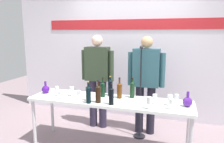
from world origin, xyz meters
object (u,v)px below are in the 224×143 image
decanter_blue_right (187,101)px  wine_glass_left_1 (57,89)px  wine_bottle_0 (98,93)px  wine_bottle_5 (110,87)px  wine_glass_right_4 (171,102)px  wine_glass_right_0 (177,97)px  wine_glass_right_1 (170,98)px  wine_bottle_7 (88,94)px  wine_glass_right_2 (155,97)px  decanter_blue_left (46,89)px  wine_glass_left_0 (72,89)px  wine_bottle_4 (119,90)px  wine_bottle_3 (111,95)px  display_table (109,104)px  presenter_right (146,79)px  wine_glass_left_3 (78,93)px  wine_bottle_2 (103,89)px  presenter_left (98,75)px  wine_glass_right_3 (149,100)px  microphone_stand (140,108)px  wine_bottle_6 (88,93)px  wine_glass_left_2 (60,93)px  wine_bottle_1 (132,89)px

decanter_blue_right → wine_glass_left_1: size_ratio=1.39×
wine_bottle_0 → wine_bottle_5: wine_bottle_0 is taller
wine_glass_right_4 → decanter_blue_right: bearing=40.8°
wine_bottle_0 → wine_glass_right_0: 1.08m
wine_glass_right_1 → wine_bottle_5: bearing=167.2°
wine_bottle_7 → wine_glass_right_2: wine_bottle_7 is taller
decanter_blue_left → wine_glass_right_2: decanter_blue_left is taller
wine_glass_left_0 → wine_bottle_4: bearing=9.9°
decanter_blue_right → wine_bottle_5: (-1.14, 0.18, 0.07)m
wine_bottle_3 → wine_glass_right_2: wine_bottle_3 is taller
display_table → wine_glass_right_1: 0.89m
display_table → decanter_blue_right: decanter_blue_right is taller
wine_bottle_5 → presenter_right: bearing=45.1°
decanter_blue_right → wine_bottle_0: wine_bottle_0 is taller
wine_glass_left_3 → wine_glass_right_4: wine_glass_right_4 is taller
wine_bottle_2 → wine_glass_left_1: size_ratio=2.01×
decanter_blue_right → presenter_left: bearing=156.4°
decanter_blue_right → wine_glass_right_3: bearing=-152.4°
presenter_right → microphone_stand: (-0.06, -0.19, -0.45)m
display_table → wine_glass_right_3: size_ratio=14.65×
decanter_blue_right → wine_glass_left_3: bearing=-174.1°
decanter_blue_right → wine_bottle_5: size_ratio=0.67×
decanter_blue_right → wine_glass_right_1: 0.23m
presenter_left → wine_glass_left_0: bearing=-102.9°
decanter_blue_left → wine_glass_left_3: (0.66, -0.16, 0.03)m
microphone_stand → wine_bottle_6: bearing=-135.9°
wine_bottle_7 → wine_glass_right_3: size_ratio=1.80×
decanter_blue_right → wine_glass_right_0: (-0.14, 0.05, 0.03)m
wine_bottle_6 → wine_glass_right_4: wine_bottle_6 is taller
wine_glass_left_2 → display_table: bearing=14.1°
wine_bottle_1 → wine_glass_right_4: bearing=-31.0°
wine_bottle_7 → wine_glass_left_2: 0.49m
decanter_blue_left → wine_bottle_0: size_ratio=0.60×
wine_glass_right_1 → wine_bottle_1: bearing=160.6°
wine_bottle_1 → wine_bottle_3: 0.45m
display_table → wine_bottle_6: size_ratio=8.52×
decanter_blue_left → wine_bottle_5: size_ratio=0.63×
wine_bottle_3 → wine_glass_right_4: size_ratio=2.08×
wine_glass_right_0 → wine_glass_right_2: size_ratio=1.01×
presenter_left → wine_glass_left_0: 0.72m
wine_glass_left_2 → wine_glass_right_0: wine_glass_right_0 is taller
microphone_stand → wine_glass_right_0: bearing=-36.8°
presenter_right → wine_bottle_4: presenter_right is taller
wine_glass_right_3 → presenter_left: bearing=139.0°
presenter_right → wine_bottle_6: (-0.71, -0.83, -0.07)m
decanter_blue_right → wine_bottle_3: (-0.99, -0.22, 0.06)m
decanter_blue_left → wine_glass_right_1: (1.96, -0.02, 0.04)m
wine_bottle_5 → wine_glass_left_2: size_ratio=2.44×
wine_bottle_4 → wine_glass_left_0: size_ratio=2.07×
wine_bottle_0 → wine_bottle_7: 0.13m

